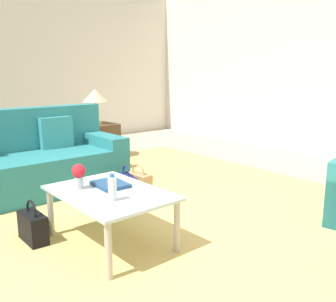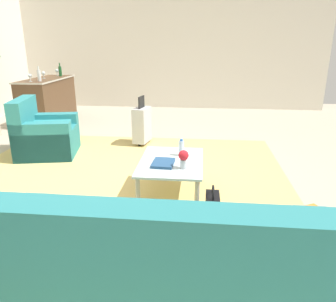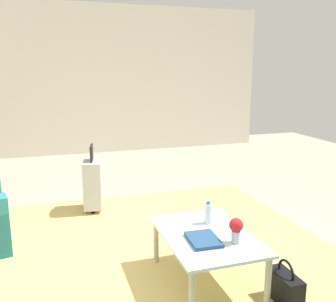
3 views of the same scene
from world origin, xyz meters
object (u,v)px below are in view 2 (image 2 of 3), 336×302
handbag_tan (67,220)px  wine_glass_left_of_centre (43,73)px  wine_glass_right_of_centre (57,71)px  coffee_table_book (163,163)px  handbag_black (212,206)px  backpack_orange (313,235)px  handbag_navy (82,222)px  flower_vase (184,158)px  wine_bottle_green (60,71)px  bar_console (48,100)px  couch (161,279)px  water_bottle (181,148)px  wine_bottle_clear (39,75)px  suitcase_silver (142,124)px  wine_glass_leftmost (30,76)px  armchair (43,136)px  coffee_table (171,165)px

handbag_tan → wine_glass_left_of_centre: bearing=26.9°
wine_glass_right_of_centre → coffee_table_book: bearing=-144.5°
handbag_black → backpack_orange: size_ratio=0.89×
handbag_navy → backpack_orange: bearing=-93.1°
wine_glass_left_of_centre → wine_glass_right_of_centre: (0.58, -0.05, 0.00)m
flower_vase → wine_bottle_green: size_ratio=0.68×
bar_console → handbag_black: (-3.95, -3.57, -0.37)m
coffee_table_book → couch: bearing=-170.9°
handbag_black → handbag_tan: 1.44m
couch → water_bottle: size_ratio=11.36×
bar_console → wine_glass_left_of_centre: 0.57m
wine_bottle_green → backpack_orange: size_ratio=0.75×
coffee_table_book → wine_bottle_green: 5.09m
wine_bottle_clear → flower_vase: bearing=-135.7°
wine_glass_right_of_centre → handbag_tan: wine_glass_right_of_centre is taller
wine_glass_left_of_centre → wine_glass_right_of_centre: bearing=-5.0°
bar_console → suitcase_silver: bearing=-122.0°
flower_vase → wine_glass_left_of_centre: size_ratio=1.33×
coffee_table_book → wine_glass_left_of_centre: bearing=43.1°
bar_console → wine_glass_right_of_centre: size_ratio=11.02×
backpack_orange → handbag_black: bearing=55.9°
bar_console → handbag_tan: 4.90m
coffee_table_book → handbag_black: coffee_table_book is taller
couch → flower_vase: bearing=-1.8°
couch → handbag_black: 1.42m
handbag_tan → couch: bearing=-132.6°
handbag_tan → handbag_black: bearing=-72.9°
wine_glass_right_of_centre → handbag_navy: bearing=-155.0°
handbag_tan → water_bottle: bearing=-43.4°
water_bottle → wine_bottle_green: (3.82, 3.07, 0.54)m
wine_bottle_green → handbag_tan: (-4.89, -2.06, -0.95)m
wine_glass_leftmost → wine_glass_left_of_centre: size_ratio=1.00×
suitcase_silver → handbag_tan: bearing=175.8°
couch → armchair: couch is taller
couch → bar_console: bar_console is taller
coffee_table_book → bar_console: (3.62, 3.02, 0.04)m
bar_console → handbag_black: size_ratio=4.75×
wine_glass_left_of_centre → handbag_tan: wine_glass_left_of_centre is taller
flower_vase → wine_bottle_green: 5.29m
coffee_table_book → handbag_navy: bearing=141.7°
suitcase_silver → backpack_orange: 3.61m
handbag_tan → backpack_orange: 2.21m
wine_glass_leftmost → water_bottle: bearing=-130.0°
armchair → bar_console: bearing=22.8°
couch → handbag_navy: couch is taller
wine_glass_leftmost → wine_glass_left_of_centre: bearing=-0.5°
couch → wine_bottle_green: size_ratio=7.72×
handbag_navy → coffee_table_book: bearing=-41.3°
coffee_table → flower_vase: bearing=-145.7°
flower_vase → handbag_navy: size_ratio=0.57×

